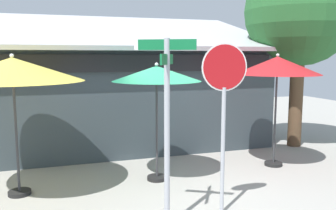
# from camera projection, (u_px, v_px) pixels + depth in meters

# --- Properties ---
(ground_plane) EXTENTS (28.00, 28.00, 0.10)m
(ground_plane) POSITION_uv_depth(u_px,v_px,m) (191.00, 190.00, 7.51)
(ground_plane) COLOR #9E9B93
(cafe_building) EXTENTS (8.41, 4.89, 4.17)m
(cafe_building) POSITION_uv_depth(u_px,v_px,m) (128.00, 93.00, 11.46)
(cafe_building) COLOR #333D42
(cafe_building) RESTS_ON ground
(street_sign_post) EXTENTS (0.85, 0.80, 3.00)m
(street_sign_post) POSITION_uv_depth(u_px,v_px,m) (167.00, 113.00, 5.57)
(street_sign_post) COLOR #A8AAB2
(street_sign_post) RESTS_ON ground
(stop_sign) EXTENTS (0.80, 0.09, 2.95)m
(stop_sign) POSITION_uv_depth(u_px,v_px,m) (224.00, 96.00, 6.04)
(stop_sign) COLOR #A8AAB2
(stop_sign) RESTS_ON ground
(patio_umbrella_mustard_left) EXTENTS (2.68, 2.68, 2.78)m
(patio_umbrella_mustard_left) POSITION_uv_depth(u_px,v_px,m) (13.00, 70.00, 6.82)
(patio_umbrella_mustard_left) COLOR black
(patio_umbrella_mustard_left) RESTS_ON ground
(patio_umbrella_forest_green_center) EXTENTS (1.93, 1.93, 2.59)m
(patio_umbrella_forest_green_center) POSITION_uv_depth(u_px,v_px,m) (157.00, 75.00, 7.70)
(patio_umbrella_forest_green_center) COLOR black
(patio_umbrella_forest_green_center) RESTS_ON ground
(patio_umbrella_crimson_right) EXTENTS (2.09, 2.09, 2.79)m
(patio_umbrella_crimson_right) POSITION_uv_depth(u_px,v_px,m) (277.00, 66.00, 8.73)
(patio_umbrella_crimson_right) COLOR black
(patio_umbrella_crimson_right) RESTS_ON ground
(shade_tree) EXTENTS (3.39, 3.23, 5.66)m
(shade_tree) POSITION_uv_depth(u_px,v_px,m) (305.00, 14.00, 10.54)
(shade_tree) COLOR brown
(shade_tree) RESTS_ON ground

